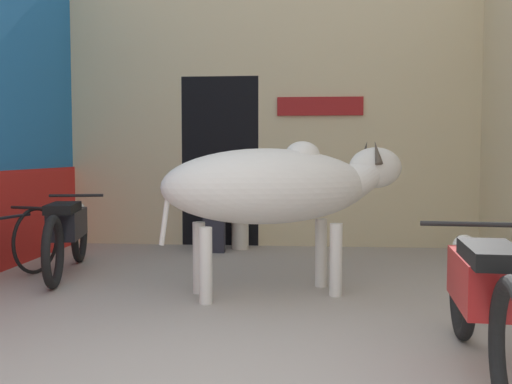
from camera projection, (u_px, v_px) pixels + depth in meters
name	position (u px, v px, depth m)	size (l,w,h in m)	color
wall_back_with_doorway	(256.00, 123.00, 8.12)	(5.40, 0.93, 3.75)	beige
cow	(277.00, 187.00, 5.18)	(2.22, 1.23, 1.35)	silver
motorcycle_near	(483.00, 294.00, 3.29)	(0.58, 2.02, 0.80)	black
motorcycle_far	(67.00, 230.00, 6.09)	(0.63, 1.99, 0.78)	black
bicycle	(2.00, 246.00, 5.67)	(0.54, 1.60, 0.70)	black
shopkeeper_seated	(216.00, 202.00, 7.52)	(0.38, 0.33, 1.19)	#282833
plastic_stool	(240.00, 232.00, 7.71)	(0.31, 0.31, 0.41)	beige
bucket	(472.00, 256.00, 6.45)	(0.26, 0.26, 0.26)	#A8A8B2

